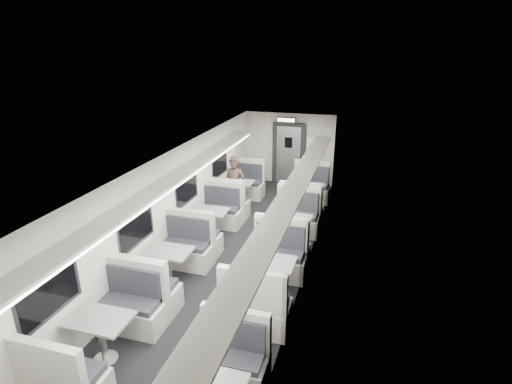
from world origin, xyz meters
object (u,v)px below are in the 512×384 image
Objects in this scene: booth_left_b at (210,224)px; booth_right_b at (290,232)px; booth_right_a at (306,198)px; passenger at (235,188)px; vestibule_door at (288,154)px; booth_left_a at (238,194)px; booth_right_c at (269,279)px; exit_sign at (286,120)px; booth_left_c at (169,267)px; booth_left_d at (103,339)px.

booth_left_b is 0.96× the size of booth_right_b.
booth_right_b is at bearing -90.00° from booth_right_a.
booth_right_b reaches higher than booth_left_b.
vestibule_door is (0.82, 3.21, 0.17)m from passenger.
passenger reaches higher than booth_left_a.
booth_left_a is at bearing 115.70° from booth_right_c.
booth_right_b is 4.58m from exit_sign.
booth_right_b is (0.00, -2.31, -0.00)m from booth_right_a.
vestibule_door reaches higher than booth_right_a.
passenger is 2.81× the size of exit_sign.
booth_left_c is 6.59m from exit_sign.
passenger reaches higher than booth_left_b.
booth_left_c is at bearing -176.81° from booth_right_c.
booth_left_b is 3.50× the size of exit_sign.
vestibule_door is (-1.00, 6.61, 0.63)m from booth_right_c.
booth_right_b is 2.07m from booth_right_c.
booth_right_a is at bearing 90.00° from booth_right_b.
booth_left_d is 0.98× the size of booth_right_a.
booth_right_b is (2.00, -2.09, 0.00)m from booth_left_a.
booth_left_c is 3.61× the size of exit_sign.
booth_right_b is (2.00, 2.18, 0.00)m from booth_left_c.
booth_left_c is at bearing -98.46° from vestibule_door.
booth_left_a is at bearing 111.68° from passenger.
booth_right_b is at bearing -76.15° from exit_sign.
booth_left_c reaches higher than booth_left_d.
passenger is at bearing -151.69° from booth_right_a.
booth_left_b is 3.10m from booth_right_a.
exit_sign is (1.00, 8.34, 1.88)m from booth_left_d.
booth_right_a reaches higher than booth_left_a.
booth_right_a is 1.08× the size of vestibule_door.
booth_left_c is at bearing 90.00° from booth_left_d.
booth_right_c is (0.00, -4.38, 0.01)m from booth_right_a.
booth_left_c is 0.97× the size of booth_right_c.
booth_right_a is 4.38m from booth_right_c.
vestibule_door is at bearing 67.83° from booth_left_a.
booth_left_c is 2.96m from booth_right_b.
booth_left_a is at bearing 90.00° from booth_left_d.
booth_left_a is 1.01× the size of booth_left_d.
booth_right_a is at bearing 90.00° from booth_right_c.
booth_left_d is at bearing -90.00° from booth_left_a.
booth_left_d is (0.00, -2.11, -0.00)m from booth_left_c.
booth_left_c is 2.00m from booth_right_c.
booth_left_a reaches higher than booth_left_d.
passenger is (-1.82, 3.40, 0.46)m from booth_right_c.
exit_sign reaches higher than vestibule_door.
booth_right_c is 3.74× the size of exit_sign.
passenger is (-1.82, 1.33, 0.47)m from booth_right_b.
exit_sign is at bearing 99.28° from booth_right_c.
booth_left_d is 5.64m from passenger.
booth_left_c is at bearing -90.00° from booth_left_a.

